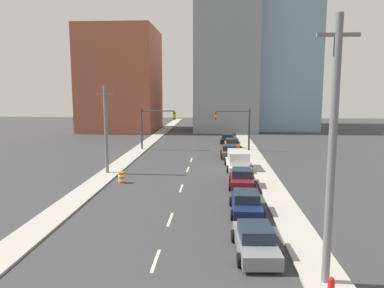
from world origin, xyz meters
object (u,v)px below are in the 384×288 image
Objects in this scene: sedan_navy at (246,203)px; sedan_gray at (255,241)px; sedan_orange at (232,144)px; utility_pole_right_near at (332,152)px; utility_pole_left_mid at (106,129)px; fire_hydrant at (331,287)px; traffic_signal_left at (152,122)px; sedan_black at (228,139)px; sedan_maroon at (242,179)px; box_truck_white at (238,160)px; traffic_barrel at (122,178)px; traffic_signal_right at (238,123)px; sedan_brown at (229,152)px.

sedan_gray is at bearing -89.82° from sedan_navy.
sedan_orange is (0.24, 32.78, 0.01)m from sedan_gray.
utility_pole_left_mid is at bearing 127.05° from utility_pole_right_near.
sedan_orange reaches higher than fire_hydrant.
utility_pole_left_mid is at bearing -97.38° from traffic_signal_left.
sedan_navy is at bearing -86.37° from sedan_black.
utility_pole_right_near reaches higher than sedan_orange.
sedan_gray is at bearing -91.61° from sedan_orange.
sedan_maroon is at bearing -91.29° from sedan_orange.
sedan_gray is (12.31, -16.93, -3.65)m from utility_pole_left_mid.
utility_pole_right_near is 1.80× the size of box_truck_white.
utility_pole_right_near is 2.32× the size of sedan_navy.
box_truck_white is at bearing 95.31° from fire_hydrant.
fire_hydrant is 16.74m from sedan_maroon.
sedan_navy is at bearing -88.61° from sedan_maroon.
sedan_gray is 1.03× the size of sedan_maroon.
traffic_barrel is at bearing -150.24° from box_truck_white.
sedan_gray is (10.42, -31.53, -3.04)m from traffic_signal_left.
utility_pole_right_near reaches higher than traffic_signal_right.
sedan_maroon is at bearing 97.90° from fire_hydrant.
box_truck_white is at bearing -93.31° from traffic_signal_right.
sedan_maroon is at bearing -18.27° from utility_pole_left_mid.
fire_hydrant is 0.19× the size of sedan_orange.
utility_pole_left_mid is 1.40× the size of box_truck_white.
traffic_signal_right is 31.69m from sedan_gray.
sedan_maroon reaches higher than sedan_black.
utility_pole_right_near is 16.49m from sedan_maroon.
traffic_barrel is 10.28m from sedan_maroon.
utility_pole_left_mid is 1.80× the size of sedan_navy.
box_truck_white reaches higher than sedan_gray.
sedan_navy reaches higher than sedan_gray.
traffic_signal_left is at bearing 122.36° from sedan_maroon.
sedan_gray is at bearing -53.26° from traffic_barrel.
traffic_signal_left reaches higher than traffic_barrel.
sedan_orange is 0.92× the size of sedan_black.
utility_pole_right_near is (13.00, -34.32, 1.83)m from traffic_signal_left.
sedan_orange is at bearing 93.55° from fire_hydrant.
traffic_signal_left is 18.35m from traffic_barrel.
box_truck_white is 1.42× the size of sedan_brown.
box_truck_white is at bearing 95.71° from utility_pole_right_near.
traffic_barrel is 16.79m from sedan_gray.
utility_pole_right_near is 2.23× the size of sedan_black.
sedan_maroon is 0.76× the size of box_truck_white.
sedan_navy is 1.03× the size of sedan_maroon.
sedan_black is at bearing 35.88° from traffic_signal_left.
sedan_navy is (10.09, -7.34, 0.18)m from traffic_barrel.
sedan_brown is (-0.34, 26.57, 0.03)m from sedan_gray.
traffic_signal_right reaches higher than fire_hydrant.
sedan_navy is at bearing -92.12° from traffic_signal_right.
utility_pole_left_mid is 25.44m from sedan_black.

